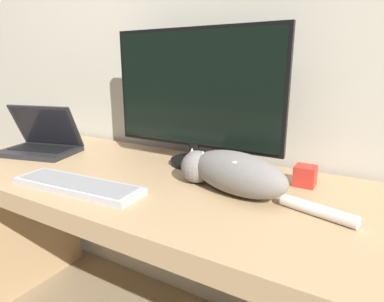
# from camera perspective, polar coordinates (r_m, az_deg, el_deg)

# --- Properties ---
(wall_back) EXTENTS (6.40, 0.06, 2.60)m
(wall_back) POSITION_cam_1_polar(r_m,az_deg,el_deg) (1.42, 0.54, 22.16)
(wall_back) COLOR beige
(wall_back) RESTS_ON ground_plane
(desk) EXTENTS (1.58, 0.67, 0.75)m
(desk) POSITION_cam_1_polar(r_m,az_deg,el_deg) (1.20, -9.11, -10.90)
(desk) COLOR tan
(desk) RESTS_ON ground_plane
(monitor) EXTENTS (0.68, 0.18, 0.50)m
(monitor) POSITION_cam_1_polar(r_m,az_deg,el_deg) (1.19, 0.43, 9.88)
(monitor) COLOR black
(monitor) RESTS_ON desk
(laptop) EXTENTS (0.35, 0.28, 0.20)m
(laptop) POSITION_cam_1_polar(r_m,az_deg,el_deg) (1.54, -25.20, 1.28)
(laptop) COLOR #232326
(laptop) RESTS_ON desk
(external_keyboard) EXTENTS (0.45, 0.15, 0.02)m
(external_keyboard) POSITION_cam_1_polar(r_m,az_deg,el_deg) (1.06, -19.71, -5.78)
(external_keyboard) COLOR #BCBCC1
(external_keyboard) RESTS_ON desk
(cat) EXTENTS (0.53, 0.22, 0.13)m
(cat) POSITION_cam_1_polar(r_m,az_deg,el_deg) (0.96, 7.18, -3.69)
(cat) COLOR gray
(cat) RESTS_ON desk
(small_toy) EXTENTS (0.06, 0.06, 0.06)m
(small_toy) POSITION_cam_1_polar(r_m,az_deg,el_deg) (1.07, 19.46, -4.17)
(small_toy) COLOR red
(small_toy) RESTS_ON desk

